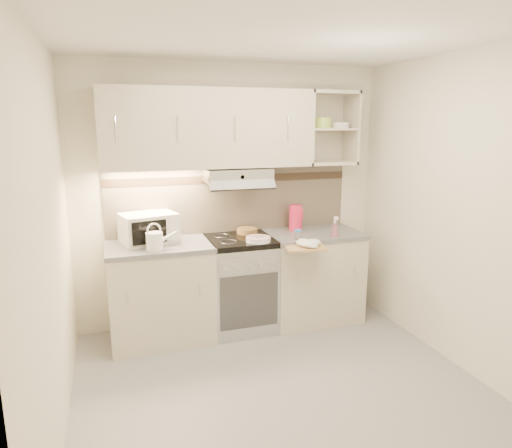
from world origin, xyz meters
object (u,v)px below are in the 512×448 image
object	(u,v)px
electric_range	(240,283)
spray_bottle	(335,228)
microwave	(149,228)
plate_stack	(258,239)
glass_jar	(297,219)
cutting_board	(304,247)
pink_pitcher	(296,218)
watering_can	(155,240)

from	to	relation	value
electric_range	spray_bottle	bearing A→B (deg)	-14.22
electric_range	microwave	distance (m)	1.01
microwave	spray_bottle	size ratio (longest dim) A/B	2.63
plate_stack	glass_jar	size ratio (longest dim) A/B	1.20
cutting_board	pink_pitcher	bearing A→B (deg)	86.20
plate_stack	watering_can	bearing A→B (deg)	179.86
electric_range	spray_bottle	xyz separation A→B (m)	(0.87, -0.22, 0.53)
pink_pitcher	spray_bottle	bearing A→B (deg)	-49.95
watering_can	spray_bottle	bearing A→B (deg)	-11.09
electric_range	cutting_board	xyz separation A→B (m)	(0.49, -0.37, 0.42)
spray_bottle	watering_can	bearing A→B (deg)	-161.67
microwave	glass_jar	world-z (taller)	microwave
cutting_board	glass_jar	bearing A→B (deg)	83.69
plate_stack	cutting_board	world-z (taller)	plate_stack
watering_can	spray_bottle	world-z (taller)	watering_can
watering_can	cutting_board	size ratio (longest dim) A/B	0.79
cutting_board	watering_can	bearing A→B (deg)	-178.35
electric_range	glass_jar	size ratio (longest dim) A/B	4.81
microwave	cutting_board	size ratio (longest dim) A/B	1.54
electric_range	spray_bottle	distance (m)	1.04
microwave	pink_pitcher	distance (m)	1.44
cutting_board	electric_range	bearing A→B (deg)	153.21
spray_bottle	cutting_board	size ratio (longest dim) A/B	0.59
pink_pitcher	cutting_board	distance (m)	0.54
plate_stack	glass_jar	xyz separation A→B (m)	(0.54, 0.38, 0.07)
glass_jar	spray_bottle	size ratio (longest dim) A/B	0.92
microwave	glass_jar	distance (m)	1.48
watering_can	cutting_board	xyz separation A→B (m)	(1.28, -0.19, -0.11)
watering_can	pink_pitcher	distance (m)	1.44
watering_can	glass_jar	bearing A→B (deg)	4.98
pink_pitcher	cutting_board	xyz separation A→B (m)	(-0.12, -0.50, -0.16)
pink_pitcher	glass_jar	xyz separation A→B (m)	(0.04, 0.07, -0.03)
watering_can	plate_stack	size ratio (longest dim) A/B	1.22
plate_stack	glass_jar	bearing A→B (deg)	35.19
microwave	cutting_board	distance (m)	1.40
spray_bottle	glass_jar	bearing A→B (deg)	136.24
watering_can	pink_pitcher	world-z (taller)	pink_pitcher
electric_range	microwave	xyz separation A→B (m)	(-0.82, 0.10, 0.58)
watering_can	pink_pitcher	size ratio (longest dim) A/B	1.06
glass_jar	spray_bottle	distance (m)	0.47
watering_can	plate_stack	bearing A→B (deg)	-9.77
pink_pitcher	cutting_board	world-z (taller)	pink_pitcher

